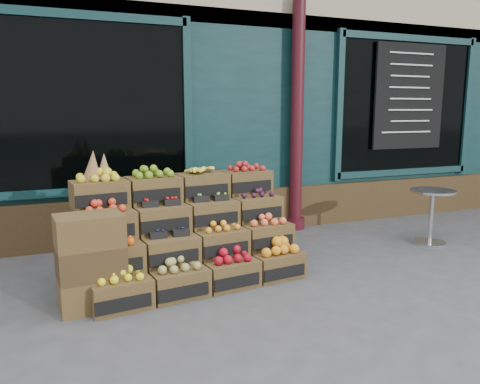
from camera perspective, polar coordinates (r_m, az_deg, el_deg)
name	(u,v)px	position (r m, az deg, el deg)	size (l,w,h in m)	color
ground	(286,289)	(4.61, 5.67, -11.73)	(60.00, 60.00, 0.00)	#434346
shop_facade	(162,72)	(9.15, -9.44, 14.22)	(12.00, 6.24, 4.80)	#0D2C2E
crate_display	(187,238)	(4.81, -6.51, -5.64)	(2.23, 1.27, 1.33)	brown
spare_crates	(91,262)	(4.26, -17.71, -8.09)	(0.59, 0.43, 0.83)	brown
bistro_table	(431,210)	(6.44, 22.30, -2.09)	(0.56, 0.56, 0.70)	silver
shopkeeper	(72,161)	(6.79, -19.83, 3.52)	(0.73, 0.48, 2.01)	#134424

